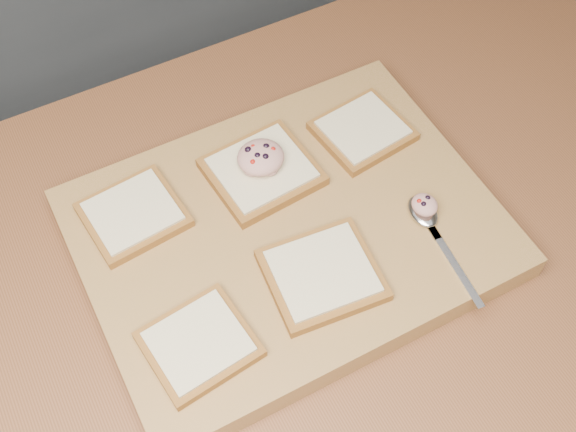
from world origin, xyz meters
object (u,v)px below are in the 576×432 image
cutting_board (288,233)px  tuna_salad_dollop (261,157)px  bread_far_center (262,171)px  spoon (427,219)px

cutting_board → tuna_salad_dollop: tuna_salad_dollop is taller
bread_far_center → spoon: (0.15, -0.16, -0.00)m
bread_far_center → tuna_salad_dollop: size_ratio=2.29×
cutting_board → bread_far_center: (0.01, 0.08, 0.03)m
bread_far_center → spoon: bearing=-47.1°
bread_far_center → spoon: 0.22m
tuna_salad_dollop → spoon: (0.15, -0.16, -0.03)m
cutting_board → tuna_salad_dollop: 0.10m
cutting_board → spoon: size_ratio=2.98×
bread_far_center → cutting_board: bearing=-94.1°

